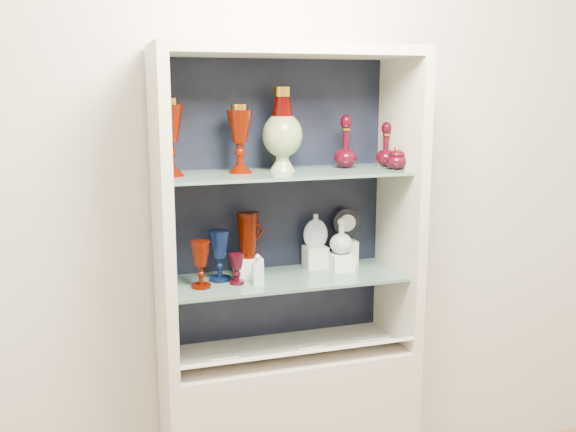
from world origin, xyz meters
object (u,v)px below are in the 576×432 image
object	(u,v)px
pedestal_lamp_right	(240,139)
ruby_decanter_b	(386,143)
cobalt_goblet	(219,256)
lidded_bowl	(397,158)
ruby_pitcher	(248,235)
ruby_goblet_tall	(201,264)
clear_round_decanter	(341,237)
clear_square_bottle	(258,269)
cameo_medallion	(347,224)
ruby_goblet_small	(237,269)
ruby_decanter_a	(346,138)
pedestal_lamp_left	(169,137)
flat_flask	(316,230)
enamel_urn	(282,129)

from	to	relation	value
pedestal_lamp_right	ruby_decanter_b	xyz separation A→B (m)	(0.62, 0.02, -0.03)
ruby_decanter_b	cobalt_goblet	world-z (taller)	ruby_decanter_b
lidded_bowl	ruby_pitcher	world-z (taller)	lidded_bowl
ruby_goblet_tall	clear_round_decanter	xyz separation A→B (m)	(0.59, 0.06, 0.05)
clear_square_bottle	cameo_medallion	world-z (taller)	cameo_medallion
cobalt_goblet	ruby_goblet_small	size ratio (longest dim) A/B	1.69
ruby_decanter_a	pedestal_lamp_left	bearing A→B (deg)	-177.37
ruby_goblet_small	flat_flask	xyz separation A→B (m)	(0.36, 0.13, 0.10)
ruby_decanter_b	flat_flask	size ratio (longest dim) A/B	1.36
ruby_pitcher	clear_square_bottle	size ratio (longest dim) A/B	1.54
flat_flask	cameo_medallion	size ratio (longest dim) A/B	0.99
pedestal_lamp_right	cobalt_goblet	distance (m)	0.46
pedestal_lamp_right	clear_round_decanter	xyz separation A→B (m)	(0.42, 0.00, -0.41)
cobalt_goblet	cameo_medallion	distance (m)	0.58
lidded_bowl	cameo_medallion	world-z (taller)	lidded_bowl
flat_flask	cameo_medallion	world-z (taller)	cameo_medallion
ruby_goblet_small	clear_square_bottle	bearing A→B (deg)	-21.86
pedestal_lamp_left	clear_square_bottle	xyz separation A→B (m)	(0.31, -0.07, -0.50)
pedestal_lamp_left	pedestal_lamp_right	xyz separation A→B (m)	(0.26, 0.01, -0.01)
ruby_pitcher	cameo_medallion	distance (m)	0.45
ruby_goblet_small	cobalt_goblet	bearing A→B (deg)	129.68
cobalt_goblet	clear_round_decanter	world-z (taller)	clear_round_decanter
ruby_pitcher	pedestal_lamp_left	bearing A→B (deg)	165.16
ruby_decanter_b	ruby_pitcher	size ratio (longest dim) A/B	1.06
ruby_pitcher	enamel_urn	bearing A→B (deg)	-27.89
ruby_decanter_a	cobalt_goblet	bearing A→B (deg)	-179.12
flat_flask	ruby_pitcher	bearing A→B (deg)	-159.02
ruby_goblet_small	clear_square_bottle	xyz separation A→B (m)	(0.07, -0.03, 0.00)
ruby_decanter_a	cameo_medallion	distance (m)	0.38
ruby_goblet_small	flat_flask	distance (m)	0.40
enamel_urn	ruby_decanter_a	bearing A→B (deg)	1.28
pedestal_lamp_left	flat_flask	xyz separation A→B (m)	(0.60, 0.09, -0.40)
ruby_goblet_tall	flat_flask	xyz separation A→B (m)	(0.50, 0.13, 0.07)
ruby_goblet_tall	ruby_pitcher	world-z (taller)	ruby_pitcher
cobalt_goblet	flat_flask	bearing A→B (deg)	8.50
ruby_goblet_tall	clear_square_bottle	bearing A→B (deg)	-6.54
cobalt_goblet	clear_square_bottle	size ratio (longest dim) A/B	1.68
enamel_urn	clear_square_bottle	size ratio (longest dim) A/B	2.72
ruby_decanter_a	ruby_pitcher	world-z (taller)	ruby_decanter_a
clear_square_bottle	flat_flask	bearing A→B (deg)	28.36
pedestal_lamp_left	ruby_goblet_tall	size ratio (longest dim) A/B	1.57
pedestal_lamp_right	ruby_pitcher	bearing A→B (deg)	38.34
ruby_goblet_small	pedestal_lamp_left	bearing A→B (deg)	170.19
ruby_goblet_small	enamel_urn	bearing A→B (deg)	18.08
enamel_urn	ruby_goblet_small	distance (m)	0.56
cobalt_goblet	ruby_pitcher	bearing A→B (deg)	7.39
pedestal_lamp_right	ruby_pitcher	distance (m)	0.38
ruby_goblet_tall	cameo_medallion	world-z (taller)	cameo_medallion
pedestal_lamp_left	enamel_urn	distance (m)	0.44
cobalt_goblet	ruby_goblet_tall	distance (m)	0.11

